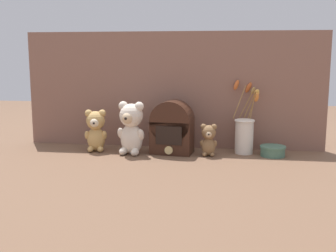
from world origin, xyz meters
name	(u,v)px	position (x,y,z in m)	size (l,w,h in m)	color
ground_plane	(167,154)	(0.00, 0.00, 0.00)	(4.00, 4.00, 0.00)	brown
backdrop_wall	(172,90)	(0.00, 0.17, 0.28)	(1.45, 0.02, 0.56)	#845B4C
teddy_bear_large	(131,127)	(-0.16, -0.02, 0.13)	(0.13, 0.12, 0.24)	beige
teddy_bear_medium	(96,130)	(-0.34, 0.02, 0.10)	(0.11, 0.10, 0.20)	tan
teddy_bear_small	(209,139)	(0.19, 0.00, 0.08)	(0.08, 0.07, 0.15)	olive
flower_vase	(245,132)	(0.35, 0.08, 0.10)	(0.13, 0.14, 0.34)	silver
vintage_radio	(172,128)	(0.02, 0.03, 0.12)	(0.20, 0.14, 0.24)	#381E14
decorative_tin_tall	(273,151)	(0.47, 0.04, 0.02)	(0.11, 0.11, 0.05)	#47705B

